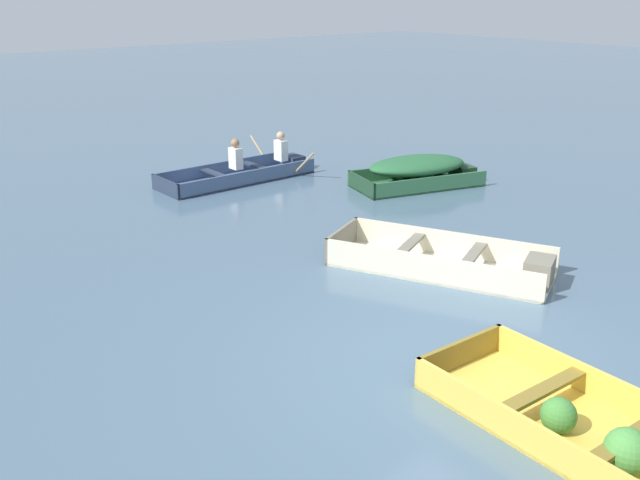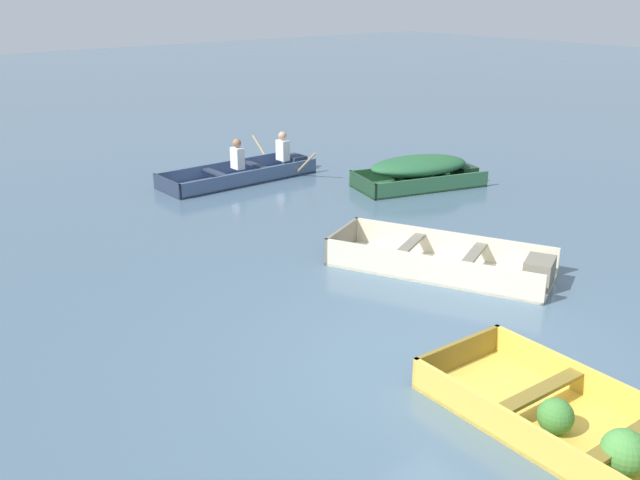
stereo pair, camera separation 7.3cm
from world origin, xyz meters
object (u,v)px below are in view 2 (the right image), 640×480
object	(u,v)px
skiff_cream_mid_moored	(450,263)
rowboat_slate_blue_with_crew	(247,171)
dinghy_yellow_foreground	(595,435)
skiff_green_near_moored	(420,169)

from	to	relation	value
skiff_cream_mid_moored	rowboat_slate_blue_with_crew	size ratio (longest dim) A/B	0.99
dinghy_yellow_foreground	skiff_cream_mid_moored	xyz separation A→B (m)	(2.11, 3.55, 0.01)
skiff_green_near_moored	skiff_cream_mid_moored	size ratio (longest dim) A/B	0.84
skiff_green_near_moored	dinghy_yellow_foreground	bearing A→B (deg)	-126.04
dinghy_yellow_foreground	skiff_green_near_moored	distance (m)	8.66
dinghy_yellow_foreground	skiff_green_near_moored	world-z (taller)	skiff_green_near_moored
skiff_green_near_moored	rowboat_slate_blue_with_crew	bearing A→B (deg)	131.88
skiff_green_near_moored	skiff_cream_mid_moored	distance (m)	4.57
rowboat_slate_blue_with_crew	skiff_green_near_moored	bearing A→B (deg)	-48.12
dinghy_yellow_foreground	skiff_cream_mid_moored	world-z (taller)	dinghy_yellow_foreground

